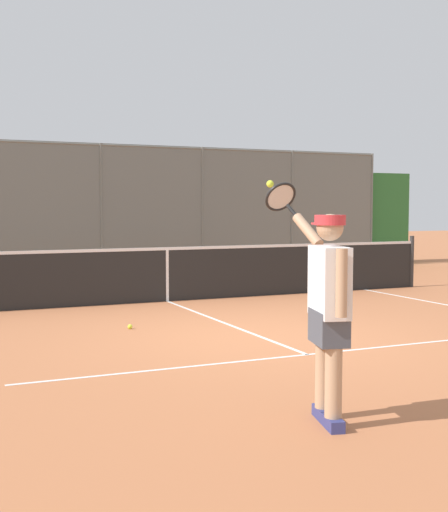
% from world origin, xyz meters
% --- Properties ---
extents(ground_plane, '(60.00, 60.00, 0.00)m').
position_xyz_m(ground_plane, '(0.00, 0.00, 0.00)').
color(ground_plane, '#B76B42').
extents(court_line_markings, '(8.48, 8.78, 0.01)m').
position_xyz_m(court_line_markings, '(0.00, 1.54, 0.00)').
color(court_line_markings, white).
rests_on(court_line_markings, ground).
extents(fence_backdrop, '(18.68, 1.37, 3.19)m').
position_xyz_m(fence_backdrop, '(0.00, -9.03, 1.32)').
color(fence_backdrop, slate).
rests_on(fence_backdrop, ground).
extents(tennis_net, '(10.90, 0.09, 1.07)m').
position_xyz_m(tennis_net, '(0.00, -3.65, 0.49)').
color(tennis_net, '#2D2D2D').
rests_on(tennis_net, ground).
extents(tennis_player, '(0.36, 1.38, 1.91)m').
position_xyz_m(tennis_player, '(1.13, 3.33, 0.94)').
color(tennis_player, navy).
rests_on(tennis_player, ground).
extents(tennis_ball_mid_court, '(0.07, 0.07, 0.07)m').
position_xyz_m(tennis_ball_mid_court, '(1.38, -1.24, 0.03)').
color(tennis_ball_mid_court, '#CCDB33').
rests_on(tennis_ball_mid_court, ground).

